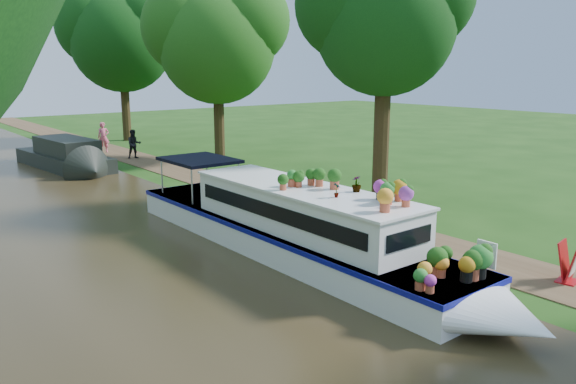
{
  "coord_description": "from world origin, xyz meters",
  "views": [
    {
      "loc": [
        -11.16,
        -10.42,
        4.83
      ],
      "look_at": [
        -1.25,
        1.98,
        1.3
      ],
      "focal_mm": 35.0,
      "sensor_mm": 36.0,
      "label": 1
    }
  ],
  "objects": [
    {
      "name": "tree_near_overhang",
      "position": [
        3.79,
        3.06,
        6.6
      ],
      "size": [
        5.52,
        5.28,
        8.99
      ],
      "color": "black",
      "rests_on": "ground"
    },
    {
      "name": "pedestrian_pink",
      "position": [
        0.64,
        21.4,
        0.9
      ],
      "size": [
        0.73,
        0.58,
        1.74
      ],
      "primitive_type": "imported",
      "rotation": [
        0.0,
        0.0,
        -0.29
      ],
      "color": "#E35DB1",
      "rests_on": "towpath"
    },
    {
      "name": "sandwich_board",
      "position": [
        1.41,
        -4.97,
        0.45
      ],
      "size": [
        0.61,
        0.56,
        0.93
      ],
      "rotation": [
        0.0,
        0.0,
        0.18
      ],
      "color": "#A20B11",
      "rests_on": "towpath"
    },
    {
      "name": "canal_water",
      "position": [
        -6.0,
        0.0,
        0.01
      ],
      "size": [
        10.0,
        100.0,
        0.02
      ],
      "primitive_type": "cube",
      "color": "#2E2514",
      "rests_on": "ground"
    },
    {
      "name": "second_boat",
      "position": [
        -2.75,
        17.32,
        0.61
      ],
      "size": [
        2.8,
        7.89,
        1.49
      ],
      "rotation": [
        0.0,
        0.0,
        0.09
      ],
      "color": "black",
      "rests_on": "canal_water"
    },
    {
      "name": "pedestrian_dark",
      "position": [
        1.07,
        18.16,
        0.81
      ],
      "size": [
        0.87,
        0.75,
        1.56
      ],
      "primitive_type": "imported",
      "rotation": [
        0.0,
        0.0,
        -0.24
      ],
      "color": "black",
      "rests_on": "towpath"
    },
    {
      "name": "plant_boat",
      "position": [
        -2.25,
        0.16,
        0.85
      ],
      "size": [
        2.29,
        13.52,
        2.26
      ],
      "color": "white",
      "rests_on": "canal_water"
    },
    {
      "name": "tree_near_mid",
      "position": [
        4.48,
        15.08,
        6.44
      ],
      "size": [
        6.9,
        6.6,
        9.4
      ],
      "color": "black",
      "rests_on": "ground"
    },
    {
      "name": "ground",
      "position": [
        0.0,
        0.0,
        0.0
      ],
      "size": [
        100.0,
        100.0,
        0.0
      ],
      "primitive_type": "plane",
      "color": "#183E0F",
      "rests_on": "ground"
    },
    {
      "name": "towpath",
      "position": [
        1.2,
        0.0,
        0.01
      ],
      "size": [
        2.2,
        100.0,
        0.03
      ],
      "primitive_type": "cube",
      "color": "#4B3823",
      "rests_on": "ground"
    },
    {
      "name": "tree_near_far",
      "position": [
        3.98,
        26.09,
        7.05
      ],
      "size": [
        7.59,
        7.26,
        10.3
      ],
      "color": "black",
      "rests_on": "ground"
    },
    {
      "name": "verge_plant",
      "position": [
        -0.19,
        3.5,
        0.21
      ],
      "size": [
        0.45,
        0.42,
        0.42
      ],
      "primitive_type": "imported",
      "rotation": [
        0.0,
        0.0,
        0.3
      ],
      "color": "#376E21",
      "rests_on": "ground"
    }
  ]
}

